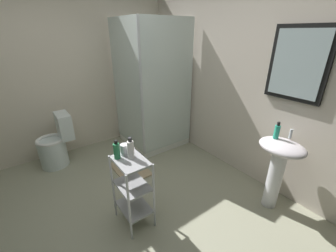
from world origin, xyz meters
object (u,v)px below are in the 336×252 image
at_px(storage_cart, 132,187).
at_px(rinse_cup, 125,149).
at_px(pedestal_sink, 279,161).
at_px(bath_mat, 130,169).
at_px(lotion_bottle_white, 131,149).
at_px(toilet, 56,145).
at_px(hand_soap_bottle, 277,131).
at_px(body_wash_bottle_green, 117,151).
at_px(shower_stall, 151,119).

height_order(storage_cart, rinse_cup, rinse_cup).
height_order(pedestal_sink, rinse_cup, rinse_cup).
bearing_deg(bath_mat, lotion_bottle_white, -23.13).
bearing_deg(toilet, storage_cart, 14.33).
xyz_separation_m(hand_soap_bottle, body_wash_bottle_green, (-0.71, -1.42, -0.07)).
bearing_deg(storage_cart, shower_stall, 141.63).
height_order(shower_stall, rinse_cup, shower_stall).
relative_size(shower_stall, pedestal_sink, 2.47).
bearing_deg(lotion_bottle_white, pedestal_sink, 60.96).
bearing_deg(body_wash_bottle_green, hand_soap_bottle, 63.49).
distance_m(toilet, hand_soap_bottle, 2.88).
xyz_separation_m(toilet, storage_cart, (1.60, 0.41, 0.12)).
relative_size(storage_cart, bath_mat, 1.23).
xyz_separation_m(pedestal_sink, lotion_bottle_white, (-0.73, -1.31, 0.25)).
relative_size(toilet, storage_cart, 1.03).
relative_size(toilet, bath_mat, 1.27).
height_order(storage_cart, hand_soap_bottle, hand_soap_bottle).
bearing_deg(storage_cart, rinse_cup, 177.77).
xyz_separation_m(pedestal_sink, storage_cart, (-0.70, -1.34, -0.14)).
relative_size(pedestal_sink, storage_cart, 1.09).
bearing_deg(rinse_cup, lotion_bottle_white, 13.05).
relative_size(shower_stall, body_wash_bottle_green, 10.89).
xyz_separation_m(pedestal_sink, rinse_cup, (-0.82, -1.33, 0.21)).
distance_m(pedestal_sink, body_wash_bottle_green, 1.65).
xyz_separation_m(toilet, lotion_bottle_white, (1.57, 0.43, 0.52)).
relative_size(shower_stall, lotion_bottle_white, 9.59).
bearing_deg(storage_cart, lotion_bottle_white, 136.85).
relative_size(toilet, lotion_bottle_white, 3.65).
height_order(pedestal_sink, bath_mat, pedestal_sink).
bearing_deg(hand_soap_bottle, body_wash_bottle_green, -116.51).
height_order(shower_stall, lotion_bottle_white, shower_stall).
height_order(hand_soap_bottle, body_wash_bottle_green, hand_soap_bottle).
height_order(shower_stall, toilet, shower_stall).
bearing_deg(pedestal_sink, lotion_bottle_white, -119.04).
bearing_deg(toilet, body_wash_bottle_green, 12.26).
bearing_deg(pedestal_sink, hand_soap_bottle, 177.78).
distance_m(hand_soap_bottle, bath_mat, 1.95).
distance_m(body_wash_bottle_green, rinse_cup, 0.09).
bearing_deg(lotion_bottle_white, shower_stall, 141.73).
distance_m(toilet, rinse_cup, 1.61).
xyz_separation_m(storage_cart, hand_soap_bottle, (0.61, 1.34, 0.45)).
height_order(lotion_bottle_white, body_wash_bottle_green, lotion_bottle_white).
relative_size(storage_cart, rinse_cup, 6.89).
relative_size(hand_soap_bottle, bath_mat, 0.30).
xyz_separation_m(pedestal_sink, toilet, (-2.30, -1.74, -0.26)).
distance_m(shower_stall, pedestal_sink, 2.03).
height_order(shower_stall, body_wash_bottle_green, shower_stall).
distance_m(pedestal_sink, toilet, 2.90).
bearing_deg(storage_cart, toilet, -165.67).
distance_m(shower_stall, toilet, 1.47).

